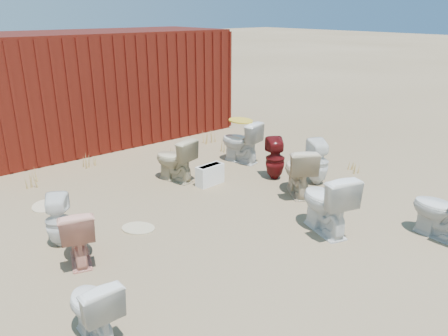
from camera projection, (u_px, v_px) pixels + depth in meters
ground at (250, 214)px, 6.46m from camera, size 100.00×100.00×0.00m
shipping_container at (94, 87)px, 9.81m from camera, size 6.00×2.40×2.40m
toilet_front_a at (93, 308)px, 3.90m from camera, size 0.38×0.66×0.67m
toilet_front_pink at (77, 234)px, 5.14m from camera, size 0.59×0.78×0.71m
toilet_front_c at (326, 202)px, 5.81m from camera, size 0.70×0.94×0.86m
toilet_front_maroon at (275, 159)px, 7.68m from camera, size 0.46×0.47×0.74m
toilet_front_e at (442, 210)px, 5.67m from camera, size 0.46×0.78×0.78m
toilet_back_a at (58, 221)px, 5.50m from camera, size 0.42×0.42×0.68m
toilet_back_beige_left at (175, 159)px, 7.59m from camera, size 0.62×0.85×0.78m
toilet_back_beige_right at (299, 171)px, 7.01m from camera, size 0.81×0.90×0.80m
toilet_back_yellowlid at (240, 142)px, 8.52m from camera, size 0.64×0.89×0.82m
toilet_back_e at (318, 162)px, 7.44m from camera, size 0.47×0.48×0.79m
yellow_lid at (241, 121)px, 8.38m from camera, size 0.42×0.52×0.02m
loose_tank at (210, 175)px, 7.48m from camera, size 0.51×0.24×0.35m
loose_lid_near at (45, 206)px, 6.67m from camera, size 0.54×0.60×0.02m
loose_lid_far at (138, 228)px, 6.00m from camera, size 0.56×0.59×0.02m
weed_clump_a at (28, 179)px, 7.39m from camera, size 0.36×0.36×0.28m
weed_clump_b at (172, 154)px, 8.71m from camera, size 0.32×0.32×0.24m
weed_clump_c at (230, 143)px, 9.28m from camera, size 0.36×0.36×0.33m
weed_clump_d at (87, 160)px, 8.34m from camera, size 0.30×0.30×0.28m
weed_clump_e at (207, 136)px, 9.88m from camera, size 0.34×0.34×0.28m
weed_clump_f at (353, 166)px, 8.08m from camera, size 0.28×0.28×0.21m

